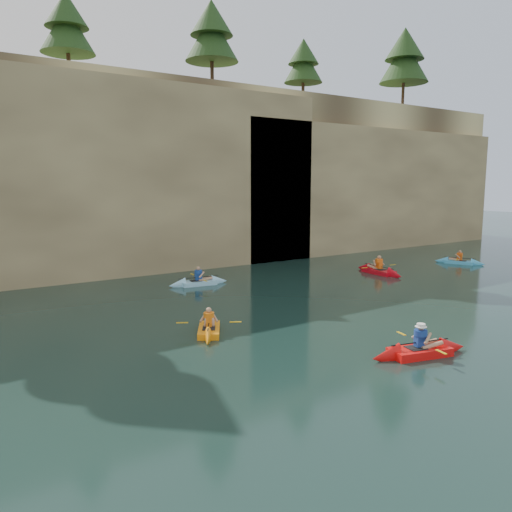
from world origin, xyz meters
TOP-DOWN VIEW (x-y plane):
  - ground at (0.00, 0.00)m, footprint 160.00×160.00m
  - cliff at (0.00, 30.00)m, footprint 70.00×16.00m
  - cliff_slab_center at (2.00, 22.60)m, footprint 24.00×2.40m
  - cliff_slab_east at (22.00, 22.60)m, footprint 26.00×2.40m
  - sea_cave_center at (-4.00, 21.95)m, footprint 3.50×1.00m
  - sea_cave_east at (10.00, 21.95)m, footprint 5.00×1.00m
  - main_kayaker at (3.83, 3.96)m, footprint 3.50×2.27m
  - kayaker_orange at (-0.47, 9.66)m, footprint 2.17×3.00m
  - kayaker_red_far at (13.42, 14.42)m, footprint 2.61×3.69m
  - kayaker_ltblue_mid at (3.09, 17.36)m, footprint 3.28×2.40m
  - kayaker_blue_east at (20.57, 13.96)m, footprint 2.06×3.14m

SIDE VIEW (x-z plane):
  - ground at x=0.00m, z-range 0.00..0.00m
  - kayaker_blue_east at x=20.57m, z-range -0.42..0.69m
  - kayaker_orange at x=-0.47m, z-range -0.44..0.73m
  - kayaker_ltblue_mid at x=3.09m, z-range -0.46..0.76m
  - kayaker_red_far at x=13.42m, z-range -0.51..0.84m
  - main_kayaker at x=3.83m, z-range -0.47..0.80m
  - sea_cave_center at x=-4.00m, z-range 0.00..3.20m
  - sea_cave_east at x=10.00m, z-range 0.00..4.50m
  - cliff_slab_east at x=22.00m, z-range 0.00..9.84m
  - cliff_slab_center at x=2.00m, z-range 0.00..11.40m
  - cliff at x=0.00m, z-range 0.00..12.00m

